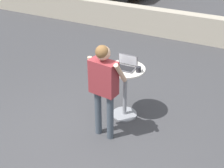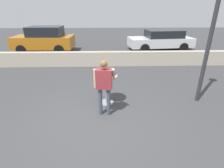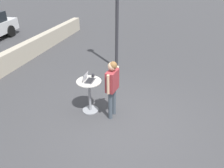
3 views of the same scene
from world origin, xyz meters
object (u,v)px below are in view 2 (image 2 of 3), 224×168
laptop (106,74)px  parked_car_further_down (44,39)px  parked_car_near_street (161,40)px  standing_person (104,81)px  street_lamp (217,8)px  coffee_mug (114,74)px  cafe_table (106,86)px

laptop → parked_car_further_down: bearing=119.9°
parked_car_further_down → parked_car_near_street: bearing=2.1°
laptop → parked_car_further_down: parked_car_further_down is taller
laptop → standing_person: 0.69m
laptop → street_lamp: (3.03, 0.07, 1.84)m
parked_car_further_down → laptop: bearing=-60.1°
coffee_mug → street_lamp: (2.79, 0.11, 1.85)m
standing_person → street_lamp: (3.10, 0.75, 1.82)m
parked_car_near_street → coffee_mug: bearing=-115.6°
coffee_mug → standing_person: bearing=-115.4°
coffee_mug → street_lamp: street_lamp is taller
laptop → coffee_mug: (0.25, -0.04, -0.00)m
parked_car_further_down → street_lamp: bearing=-45.2°
standing_person → street_lamp: 3.67m
laptop → parked_car_near_street: bearing=62.8°
laptop → coffee_mug: 0.25m
laptop → street_lamp: street_lamp is taller
parked_car_near_street → street_lamp: bearing=-97.0°
standing_person → parked_car_near_street: (4.05, 8.44, -0.29)m
laptop → street_lamp: size_ratio=0.08×
cafe_table → standing_person: size_ratio=0.59×
laptop → parked_car_near_street: parked_car_near_street is taller
coffee_mug → parked_car_further_down: (-4.53, 7.49, -0.14)m
cafe_table → laptop: bearing=91.4°
laptop → street_lamp: bearing=1.3°
parked_car_near_street → street_lamp: street_lamp is taller
standing_person → street_lamp: size_ratio=0.37×
laptop → parked_car_near_street: size_ratio=0.07×
parked_car_near_street → cafe_table: bearing=-117.1°
cafe_table → standing_person: bearing=-95.2°
laptop → cafe_table: bearing=-88.6°
cafe_table → coffee_mug: size_ratio=8.36×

